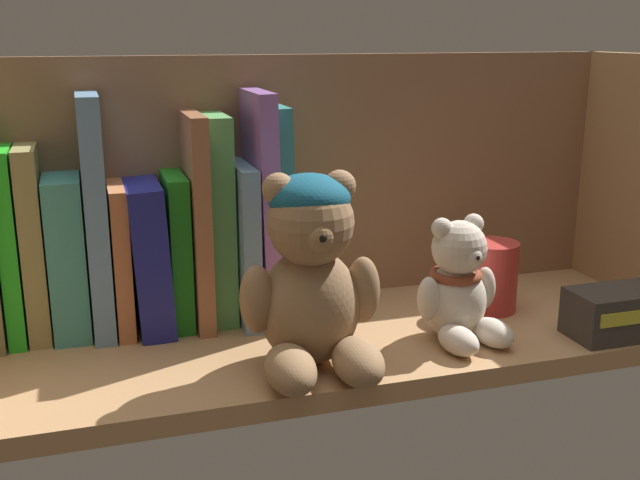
# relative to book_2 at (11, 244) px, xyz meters

# --- Properties ---
(shelf_board) EXTENTS (0.77, 0.24, 0.02)m
(shelf_board) POSITION_rel_book_2_xyz_m (0.29, -0.10, -0.11)
(shelf_board) COLOR tan
(shelf_board) RESTS_ON ground
(shelf_back_panel) EXTENTS (0.79, 0.01, 0.30)m
(shelf_back_panel) POSITION_rel_book_2_xyz_m (0.29, 0.03, 0.03)
(shelf_back_panel) COLOR #8C6547
(shelf_back_panel) RESTS_ON ground
(book_2) EXTENTS (0.02, 0.09, 0.19)m
(book_2) POSITION_rel_book_2_xyz_m (0.00, 0.00, 0.00)
(book_2) COLOR green
(book_2) RESTS_ON shelf_board
(book_3) EXTENTS (0.02, 0.09, 0.19)m
(book_3) POSITION_rel_book_2_xyz_m (0.02, 0.00, 0.00)
(book_3) COLOR olive
(book_3) RESTS_ON shelf_board
(book_4) EXTENTS (0.04, 0.10, 0.16)m
(book_4) POSITION_rel_book_2_xyz_m (0.05, 0.00, -0.02)
(book_4) COLOR teal
(book_4) RESTS_ON shelf_board
(book_5) EXTENTS (0.02, 0.12, 0.24)m
(book_5) POSITION_rel_book_2_xyz_m (0.08, 0.00, 0.02)
(book_5) COLOR #638BB0
(book_5) RESTS_ON shelf_board
(book_6) EXTENTS (0.02, 0.12, 0.15)m
(book_6) POSITION_rel_book_2_xyz_m (0.10, 0.00, -0.02)
(book_6) COLOR #B96B40
(book_6) RESTS_ON shelf_board
(book_7) EXTENTS (0.04, 0.13, 0.16)m
(book_7) POSITION_rel_book_2_xyz_m (0.13, 0.00, -0.02)
(book_7) COLOR navy
(book_7) RESTS_ON shelf_board
(book_8) EXTENTS (0.02, 0.11, 0.16)m
(book_8) POSITION_rel_book_2_xyz_m (0.16, 0.00, -0.02)
(book_8) COLOR #1F801D
(book_8) RESTS_ON shelf_board
(book_9) EXTENTS (0.02, 0.13, 0.22)m
(book_9) POSITION_rel_book_2_xyz_m (0.18, 0.00, 0.01)
(book_9) COLOR #9A6040
(book_9) RESTS_ON shelf_board
(book_10) EXTENTS (0.02, 0.10, 0.22)m
(book_10) POSITION_rel_book_2_xyz_m (0.20, 0.00, 0.01)
(book_10) COLOR #58A357
(book_10) RESTS_ON shelf_board
(book_11) EXTENTS (0.02, 0.15, 0.17)m
(book_11) POSITION_rel_book_2_xyz_m (0.23, 0.00, -0.01)
(book_11) COLOR #7096BA
(book_11) RESTS_ON shelf_board
(book_12) EXTENTS (0.02, 0.15, 0.24)m
(book_12) POSITION_rel_book_2_xyz_m (0.25, 0.00, 0.02)
(book_12) COLOR #9660AF
(book_12) RESTS_ON shelf_board
(book_13) EXTENTS (0.02, 0.12, 0.23)m
(book_13) POSITION_rel_book_2_xyz_m (0.27, 0.00, 0.02)
(book_13) COLOR #29736A
(book_13) RESTS_ON shelf_board
(teddy_bear_larger) EXTENTS (0.13, 0.13, 0.18)m
(teddy_bear_larger) POSITION_rel_book_2_xyz_m (0.26, -0.16, -0.01)
(teddy_bear_larger) COLOR #93704C
(teddy_bear_larger) RESTS_ON shelf_board
(teddy_bear_smaller) EXTENTS (0.09, 0.10, 0.13)m
(teddy_bear_smaller) POSITION_rel_book_2_xyz_m (0.42, -0.14, -0.04)
(teddy_bear_smaller) COLOR beige
(teddy_bear_smaller) RESTS_ON shelf_board
(pillar_candle) EXTENTS (0.06, 0.06, 0.08)m
(pillar_candle) POSITION_rel_book_2_xyz_m (0.50, -0.08, -0.06)
(pillar_candle) COLOR #C63833
(pillar_candle) RESTS_ON shelf_board
(small_product_box) EXTENTS (0.10, 0.06, 0.05)m
(small_product_box) POSITION_rel_book_2_xyz_m (0.58, -0.18, -0.07)
(small_product_box) COLOR #38332D
(small_product_box) RESTS_ON shelf_board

